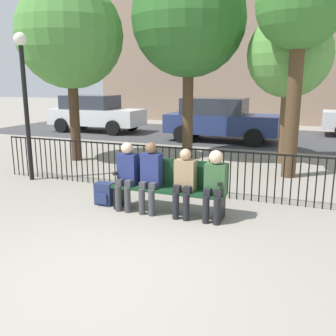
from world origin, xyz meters
name	(u,v)px	position (x,y,z in m)	size (l,w,h in m)	color
ground_plane	(96,276)	(0.00, 0.00, 0.00)	(80.00, 80.00, 0.00)	gray
park_bench	(170,184)	(0.00, 2.41, 0.50)	(1.99, 0.45, 0.92)	#14381E
seated_person_0	(127,172)	(-0.76, 2.28, 0.67)	(0.34, 0.39, 1.20)	#3D3D42
seated_person_1	(151,174)	(-0.30, 2.28, 0.68)	(0.34, 0.39, 1.23)	#3D3D42
seated_person_2	(185,179)	(0.31, 2.27, 0.64)	(0.34, 0.39, 1.15)	black
seated_person_3	(215,181)	(0.83, 2.27, 0.66)	(0.34, 0.39, 1.16)	black
backpack	(104,194)	(-1.26, 2.33, 0.20)	(0.33, 0.25, 0.41)	navy
fence_railing	(189,167)	(-0.02, 3.52, 0.56)	(9.01, 0.03, 0.95)	black
tree_0	(70,35)	(-4.10, 5.55, 3.43)	(2.87, 2.87, 4.89)	#422D1E
tree_1	(189,20)	(-1.23, 7.06, 3.89)	(3.19, 3.19, 5.51)	#4C3823
tree_2	(300,8)	(1.76, 5.74, 3.78)	(1.96, 1.96, 4.86)	#4C3823
tree_3	(289,56)	(1.49, 7.28, 2.87)	(2.22, 2.22, 4.01)	brown
lamp_post	(24,83)	(-3.77, 3.29, 2.19)	(0.28, 0.28, 3.25)	black
street_surface	(254,137)	(0.00, 12.00, 0.00)	(24.00, 6.00, 0.01)	#3D3D3F
parked_car_1	(220,119)	(-1.06, 10.48, 0.84)	(4.20, 1.94, 1.62)	navy
parked_car_2	(95,113)	(-6.99, 11.21, 0.84)	(4.20, 1.94, 1.62)	silver
building_facade	(281,11)	(0.00, 20.00, 6.09)	(20.00, 6.00, 12.18)	gray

